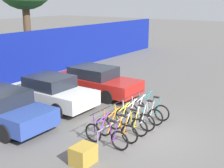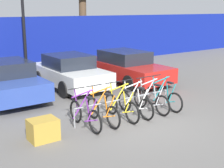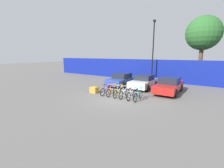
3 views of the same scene
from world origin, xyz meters
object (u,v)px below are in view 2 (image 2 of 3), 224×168
Objects in this scene: bicycle_purple at (85,115)px; bicycle_yellow at (121,107)px; bike_rack at (125,101)px; car_blue at (7,80)px; car_red at (126,67)px; bicycle_orange at (103,111)px; car_white at (70,72)px; cargo_crate at (43,130)px; bicycle_white at (135,104)px; bicycle_teal at (163,97)px; bicycle_silver at (151,100)px.

bicycle_purple and bicycle_yellow have the same top height.
car_blue reaches higher than bike_rack.
car_red is (3.10, 3.80, 0.32)m from bicycle_yellow.
bicycle_purple and bicycle_orange have the same top height.
car_white reaches higher than cargo_crate.
bicycle_white is 0.43× the size of car_white.
bicycle_purple and bicycle_teal have the same top height.
bicycle_orange is 5.36m from car_red.
bicycle_silver is 3.72m from cargo_crate.
bicycle_white is at bearing 2.00° from cargo_crate.
bicycle_orange and bicycle_yellow have the same top height.
bike_rack is 2.07× the size of bicycle_silver.
bicycle_white is (0.54, 0.00, 0.00)m from bicycle_yellow.
bicycle_yellow and bicycle_white have the same top height.
bicycle_orange is at bearing -70.95° from car_blue.
bicycle_orange is 0.42× the size of car_blue.
bicycle_orange is 1.00× the size of bicycle_teal.
bike_rack is 2.07× the size of bicycle_yellow.
car_blue is at bearing 110.39° from bicycle_orange.
car_blue is at bearing 114.50° from bicycle_yellow.
bicycle_yellow is 1.19m from bicycle_silver.
car_white is (2.58, 0.10, -0.00)m from car_blue.
bicycle_yellow is 1.00× the size of bicycle_teal.
car_red reaches higher than bicycle_orange.
car_white reaches higher than bicycle_white.
bicycle_purple and bicycle_silver have the same top height.
bicycle_teal is 4.40m from car_white.
bicycle_white is at bearing 176.19° from bicycle_silver.
bicycle_orange is 1.87m from cargo_crate.
bicycle_yellow is at bearing 176.19° from bicycle_silver.
cargo_crate is at bearing 178.14° from bicycle_white.
bicycle_white is (1.79, 0.00, 0.00)m from bicycle_purple.
car_red is at bearing -3.48° from car_blue.
bicycle_teal is (1.74, 0.00, 0.00)m from bicycle_yellow.
bike_rack is at bearing 170.38° from bicycle_teal.
car_red reaches higher than bike_rack.
bicycle_white is 1.00× the size of bicycle_silver.
cargo_crate is (-1.86, -0.11, -0.10)m from bicycle_orange.
bicycle_yellow is at bearing -63.11° from car_blue.
bicycle_purple is at bearing 176.06° from bicycle_teal.
bicycle_orange reaches higher than cargo_crate.
bicycle_teal is 4.05m from car_red.
car_blue is at bearing 120.44° from bike_rack.
bicycle_orange is 2.44× the size of cargo_crate.
bike_rack is 0.87× the size of car_blue.
car_blue is (-1.42, 4.12, 0.31)m from bicycle_orange.
bicycle_purple is 1.00× the size of bicycle_white.
car_blue reaches higher than bicycle_teal.
bicycle_purple is 2.44× the size of cargo_crate.
bicycle_silver is 5.27m from car_blue.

